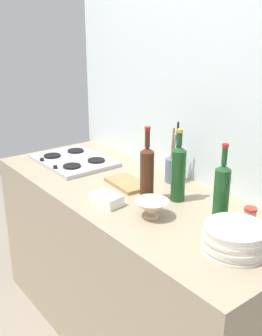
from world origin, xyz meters
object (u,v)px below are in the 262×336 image
(plate_stack, at_px, (235,239))
(butter_dish, at_px, (107,199))
(stovetop_hob, at_px, (74,160))
(utensil_crock, at_px, (173,168))
(wine_bottle_mid_right, at_px, (147,172))
(wine_bottle_mid_left, at_px, (222,192))
(condiment_jar_rear, at_px, (250,217))
(mixing_bowl, at_px, (152,208))
(cutting_board, at_px, (127,183))
(wine_bottle_leftmost, at_px, (178,172))

(plate_stack, distance_m, butter_dish, 0.64)
(stovetop_hob, height_order, utensil_crock, utensil_crock)
(stovetop_hob, distance_m, plate_stack, 1.25)
(wine_bottle_mid_right, distance_m, utensil_crock, 0.29)
(wine_bottle_mid_left, bearing_deg, utensil_crock, 161.23)
(utensil_crock, bearing_deg, butter_dish, -87.22)
(butter_dish, height_order, condiment_jar_rear, condiment_jar_rear)
(wine_bottle_mid_left, bearing_deg, condiment_jar_rear, 28.88)
(plate_stack, relative_size, wine_bottle_mid_left, 0.70)
(wine_bottle_mid_right, bearing_deg, utensil_crock, 110.03)
(plate_stack, xyz_separation_m, wine_bottle_mid_left, (-0.20, 0.15, 0.08))
(mixing_bowl, distance_m, utensil_crock, 0.44)
(mixing_bowl, bearing_deg, wine_bottle_mid_left, 45.60)
(butter_dish, relative_size, utensil_crock, 0.44)
(wine_bottle_mid_left, distance_m, cutting_board, 0.58)
(wine_bottle_mid_right, bearing_deg, mixing_bowl, -33.38)
(mixing_bowl, height_order, butter_dish, mixing_bowl)
(plate_stack, bearing_deg, wine_bottle_leftmost, 161.16)
(butter_dish, bearing_deg, wine_bottle_mid_left, 33.83)
(butter_dish, bearing_deg, cutting_board, 120.87)
(wine_bottle_mid_right, relative_size, condiment_jar_rear, 4.31)
(condiment_jar_rear, distance_m, cutting_board, 0.69)
(wine_bottle_mid_right, bearing_deg, plate_stack, -4.36)
(mixing_bowl, bearing_deg, plate_stack, 8.36)
(wine_bottle_mid_left, relative_size, butter_dish, 2.38)
(wine_bottle_mid_right, bearing_deg, condiment_jar_rear, 19.80)
(butter_dish, distance_m, condiment_jar_rear, 0.64)
(wine_bottle_mid_left, height_order, utensil_crock, wine_bottle_mid_left)
(wine_bottle_mid_left, height_order, butter_dish, wine_bottle_mid_left)
(wine_bottle_leftmost, height_order, mixing_bowl, wine_bottle_leftmost)
(butter_dish, height_order, cutting_board, butter_dish)
(wine_bottle_leftmost, xyz_separation_m, wine_bottle_mid_left, (0.27, -0.01, -0.01))
(wine_bottle_leftmost, relative_size, utensil_crock, 1.06)
(wine_bottle_mid_left, bearing_deg, mixing_bowl, -134.40)
(utensil_crock, bearing_deg, wine_bottle_mid_right, -69.97)
(wine_bottle_leftmost, relative_size, condiment_jar_rear, 4.19)
(wine_bottle_leftmost, relative_size, butter_dish, 2.42)
(butter_dish, relative_size, condiment_jar_rear, 1.73)
(wine_bottle_leftmost, height_order, wine_bottle_mid_left, wine_bottle_leftmost)
(stovetop_hob, relative_size, cutting_board, 1.97)
(plate_stack, height_order, cutting_board, plate_stack)
(stovetop_hob, height_order, condiment_jar_rear, condiment_jar_rear)
(utensil_crock, bearing_deg, plate_stack, -25.12)
(stovetop_hob, relative_size, mixing_bowl, 3.17)
(mixing_bowl, distance_m, cutting_board, 0.39)
(plate_stack, relative_size, butter_dish, 1.67)
(cutting_board, bearing_deg, plate_stack, -6.18)
(utensil_crock, bearing_deg, wine_bottle_leftmost, -38.04)
(cutting_board, bearing_deg, wine_bottle_mid_left, 6.86)
(stovetop_hob, xyz_separation_m, wine_bottle_mid_right, (0.69, -0.00, 0.13))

